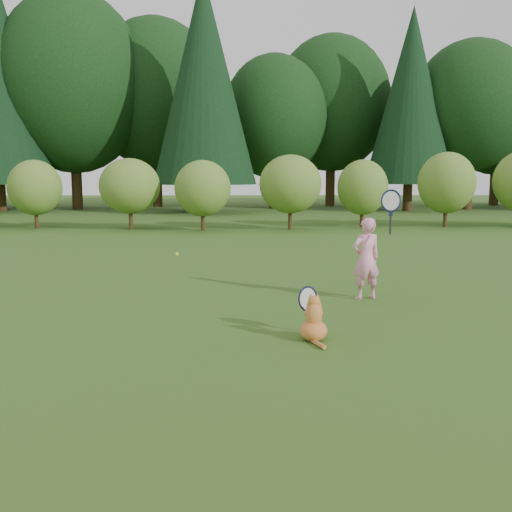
{
  "coord_description": "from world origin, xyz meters",
  "views": [
    {
      "loc": [
        0.08,
        -7.96,
        1.93
      ],
      "look_at": [
        0.2,
        0.8,
        0.7
      ],
      "focal_mm": 40.0,
      "sensor_mm": 36.0,
      "label": 1
    }
  ],
  "objects": [
    {
      "name": "cat",
      "position": [
        0.85,
        -1.39,
        0.29
      ],
      "size": [
        0.43,
        0.74,
        0.76
      ],
      "rotation": [
        0.0,
        0.0,
        -0.13
      ],
      "color": "#B66623",
      "rests_on": "ground"
    },
    {
      "name": "ground",
      "position": [
        0.0,
        0.0,
        0.0
      ],
      "size": [
        100.0,
        100.0,
        0.0
      ],
      "primitive_type": "plane",
      "color": "#2C5317",
      "rests_on": "ground"
    },
    {
      "name": "child",
      "position": [
        1.94,
        0.86,
        0.68
      ],
      "size": [
        0.77,
        0.54,
        1.93
      ],
      "rotation": [
        0.0,
        0.0,
        3.45
      ],
      "color": "#FF98BD",
      "rests_on": "ground"
    },
    {
      "name": "tennis_ball",
      "position": [
        -1.15,
        1.75,
        0.6
      ],
      "size": [
        0.06,
        0.06,
        0.06
      ],
      "color": "#C5DB19",
      "rests_on": "ground"
    },
    {
      "name": "woodland_backdrop",
      "position": [
        0.0,
        23.0,
        7.5
      ],
      "size": [
        48.0,
        10.0,
        15.0
      ],
      "primitive_type": null,
      "color": "black",
      "rests_on": "ground"
    },
    {
      "name": "shrub_row",
      "position": [
        0.0,
        13.0,
        1.4
      ],
      "size": [
        28.0,
        3.0,
        2.8
      ],
      "primitive_type": null,
      "color": "#5B7424",
      "rests_on": "ground"
    }
  ]
}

